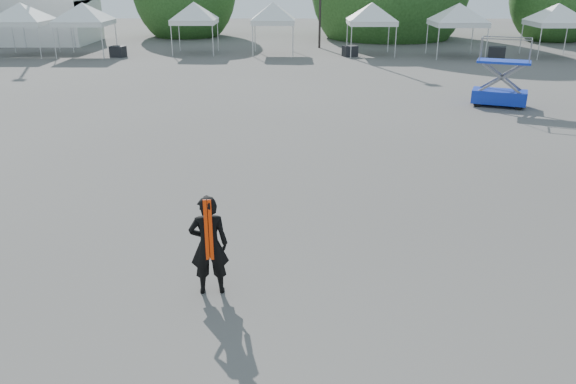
{
  "coord_description": "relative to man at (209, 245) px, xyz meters",
  "views": [
    {
      "loc": [
        0.95,
        -9.85,
        5.11
      ],
      "look_at": [
        0.9,
        -0.13,
        1.3
      ],
      "focal_mm": 35.0,
      "sensor_mm": 36.0,
      "label": 1
    }
  ],
  "objects": [
    {
      "name": "crate_east",
      "position": [
        14.26,
        27.64,
        -0.49
      ],
      "size": [
        1.23,
        1.09,
        0.8
      ],
      "primitive_type": "cube",
      "rotation": [
        0.0,
        0.0,
        -0.33
      ],
      "color": "black",
      "rests_on": "ground"
    },
    {
      "name": "tent_c",
      "position": [
        -12.03,
        29.32,
        2.17
      ],
      "size": [
        4.56,
        4.56,
        3.88
      ],
      "color": "silver",
      "rests_on": "ground"
    },
    {
      "name": "crate_west",
      "position": [
        -9.85,
        28.67,
        -0.54
      ],
      "size": [
        1.04,
        0.9,
        0.69
      ],
      "primitive_type": "cube",
      "rotation": [
        0.0,
        0.0,
        -0.25
      ],
      "color": "black",
      "rests_on": "ground"
    },
    {
      "name": "tent_b",
      "position": [
        -16.08,
        29.47,
        2.17
      ],
      "size": [
        4.62,
        4.62,
        3.88
      ],
      "color": "silver",
      "rests_on": "ground"
    },
    {
      "name": "tent_g",
      "position": [
        12.0,
        28.99,
        2.17
      ],
      "size": [
        4.57,
        4.57,
        3.88
      ],
      "color": "silver",
      "rests_on": "ground"
    },
    {
      "name": "scissor_lift",
      "position": [
        9.85,
        14.41,
        0.48
      ],
      "size": [
        2.35,
        1.75,
        2.72
      ],
      "rotation": [
        0.0,
        0.0,
        -0.37
      ],
      "color": "navy",
      "rests_on": "ground"
    },
    {
      "name": "man",
      "position": [
        0.0,
        0.0,
        0.0
      ],
      "size": [
        0.69,
        0.5,
        1.77
      ],
      "rotation": [
        0.0,
        0.0,
        3.26
      ],
      "color": "black",
      "rests_on": "ground"
    },
    {
      "name": "tent_e",
      "position": [
        0.17,
        30.25,
        2.17
      ],
      "size": [
        3.97,
        3.97,
        3.88
      ],
      "color": "silver",
      "rests_on": "ground"
    },
    {
      "name": "tent_h",
      "position": [
        18.23,
        28.87,
        2.17
      ],
      "size": [
        4.48,
        4.48,
        3.88
      ],
      "color": "silver",
      "rests_on": "ground"
    },
    {
      "name": "tent_d",
      "position": [
        -5.06,
        30.38,
        2.17
      ],
      "size": [
        4.07,
        4.07,
        3.88
      ],
      "color": "silver",
      "rests_on": "ground"
    },
    {
      "name": "ground",
      "position": [
        0.41,
        1.51,
        -0.89
      ],
      "size": [
        120.0,
        120.0,
        0.0
      ],
      "primitive_type": "plane",
      "color": "#474442",
      "rests_on": "ground"
    },
    {
      "name": "tent_f",
      "position": [
        6.59,
        29.74,
        2.17
      ],
      "size": [
        4.28,
        4.28,
        3.88
      ],
      "color": "silver",
      "rests_on": "ground"
    },
    {
      "name": "crate_mid",
      "position": [
        5.2,
        29.04,
        -0.55
      ],
      "size": [
        1.06,
        0.95,
        0.68
      ],
      "primitive_type": "cube",
      "rotation": [
        0.0,
        0.0,
        0.36
      ],
      "color": "black",
      "rests_on": "ground"
    }
  ]
}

